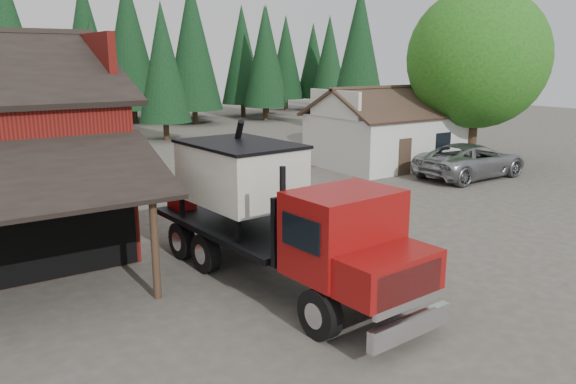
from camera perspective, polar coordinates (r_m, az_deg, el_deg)
ground at (r=16.56m, az=8.31°, el=-8.62°), size 120.00×120.00×0.00m
farmhouse at (r=34.05m, az=9.98°, el=5.60°), size 8.60×6.42×4.65m
deciduous_tree at (r=34.72m, az=18.72°, el=12.28°), size 8.00×8.00×10.20m
conifer_backdrop at (r=54.63m, az=-22.89°, el=5.87°), size 76.00×16.00×16.00m
near_pine_b at (r=44.43m, az=-12.59°, el=12.72°), size 3.96×3.96×10.40m
near_pine_c at (r=49.42m, az=7.26°, el=14.13°), size 4.84×4.84×12.40m
near_pine_d at (r=45.74m, az=-26.69°, el=13.56°), size 5.28×5.28×13.40m
feed_truck at (r=15.42m, az=-1.39°, el=-2.07°), size 3.37×9.91×4.40m
silver_car at (r=31.33m, az=18.11°, el=3.07°), size 6.60×3.11×1.82m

